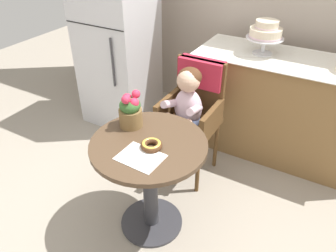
{
  "coord_description": "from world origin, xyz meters",
  "views": [
    {
      "loc": [
        0.88,
        -1.31,
        1.89
      ],
      "look_at": [
        0.05,
        0.15,
        0.77
      ],
      "focal_mm": 34.71,
      "sensor_mm": 36.0,
      "label": 1
    }
  ],
  "objects_px": {
    "wicker_chair": "(195,101)",
    "tiered_cake_stand": "(266,32)",
    "donut_front": "(151,145)",
    "seated_child": "(186,106)",
    "flower_vase": "(130,110)",
    "refrigerator": "(117,40)",
    "cafe_table": "(150,169)"
  },
  "relations": [
    {
      "from": "wicker_chair",
      "to": "tiered_cake_stand",
      "type": "height_order",
      "value": "tiered_cake_stand"
    },
    {
      "from": "cafe_table",
      "to": "wicker_chair",
      "type": "relative_size",
      "value": 0.75
    },
    {
      "from": "wicker_chair",
      "to": "tiered_cake_stand",
      "type": "bearing_deg",
      "value": 58.33
    },
    {
      "from": "donut_front",
      "to": "tiered_cake_stand",
      "type": "height_order",
      "value": "tiered_cake_stand"
    },
    {
      "from": "cafe_table",
      "to": "refrigerator",
      "type": "relative_size",
      "value": 0.42
    },
    {
      "from": "cafe_table",
      "to": "donut_front",
      "type": "relative_size",
      "value": 5.57
    },
    {
      "from": "tiered_cake_stand",
      "to": "refrigerator",
      "type": "height_order",
      "value": "refrigerator"
    },
    {
      "from": "donut_front",
      "to": "refrigerator",
      "type": "relative_size",
      "value": 0.08
    },
    {
      "from": "donut_front",
      "to": "tiered_cake_stand",
      "type": "relative_size",
      "value": 0.43
    },
    {
      "from": "seated_child",
      "to": "wicker_chair",
      "type": "bearing_deg",
      "value": 90.0
    },
    {
      "from": "flower_vase",
      "to": "refrigerator",
      "type": "bearing_deg",
      "value": 130.54
    },
    {
      "from": "seated_child",
      "to": "donut_front",
      "type": "xyz_separation_m",
      "value": [
        0.08,
        -0.61,
        0.06
      ]
    },
    {
      "from": "wicker_chair",
      "to": "donut_front",
      "type": "relative_size",
      "value": 7.38
    },
    {
      "from": "seated_child",
      "to": "donut_front",
      "type": "height_order",
      "value": "seated_child"
    },
    {
      "from": "donut_front",
      "to": "refrigerator",
      "type": "bearing_deg",
      "value": 133.92
    },
    {
      "from": "seated_child",
      "to": "flower_vase",
      "type": "xyz_separation_m",
      "value": [
        -0.16,
        -0.47,
        0.16
      ]
    },
    {
      "from": "wicker_chair",
      "to": "flower_vase",
      "type": "height_order",
      "value": "flower_vase"
    },
    {
      "from": "wicker_chair",
      "to": "seated_child",
      "type": "bearing_deg",
      "value": -91.78
    },
    {
      "from": "flower_vase",
      "to": "tiered_cake_stand",
      "type": "xyz_separation_m",
      "value": [
        0.49,
        1.2,
        0.25
      ]
    },
    {
      "from": "flower_vase",
      "to": "tiered_cake_stand",
      "type": "distance_m",
      "value": 1.32
    },
    {
      "from": "cafe_table",
      "to": "refrigerator",
      "type": "bearing_deg",
      "value": 133.67
    },
    {
      "from": "wicker_chair",
      "to": "flower_vase",
      "type": "distance_m",
      "value": 0.67
    },
    {
      "from": "seated_child",
      "to": "refrigerator",
      "type": "relative_size",
      "value": 0.43
    },
    {
      "from": "donut_front",
      "to": "tiered_cake_stand",
      "type": "bearing_deg",
      "value": 79.54
    },
    {
      "from": "wicker_chair",
      "to": "refrigerator",
      "type": "bearing_deg",
      "value": 158.14
    },
    {
      "from": "donut_front",
      "to": "refrigerator",
      "type": "xyz_separation_m",
      "value": [
        -1.09,
        1.14,
        0.11
      ]
    },
    {
      "from": "donut_front",
      "to": "flower_vase",
      "type": "xyz_separation_m",
      "value": [
        -0.24,
        0.14,
        0.09
      ]
    },
    {
      "from": "cafe_table",
      "to": "flower_vase",
      "type": "bearing_deg",
      "value": 152.32
    },
    {
      "from": "seated_child",
      "to": "flower_vase",
      "type": "relative_size",
      "value": 2.99
    },
    {
      "from": "donut_front",
      "to": "wicker_chair",
      "type": "bearing_deg",
      "value": 96.06
    },
    {
      "from": "tiered_cake_stand",
      "to": "refrigerator",
      "type": "distance_m",
      "value": 1.37
    },
    {
      "from": "flower_vase",
      "to": "seated_child",
      "type": "bearing_deg",
      "value": 71.18
    }
  ]
}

